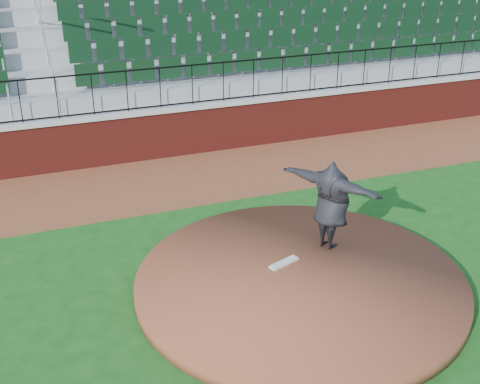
# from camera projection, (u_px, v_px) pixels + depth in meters

# --- Properties ---
(ground) EXTENTS (90.00, 90.00, 0.00)m
(ground) POSITION_uv_depth(u_px,v_px,m) (272.00, 298.00, 10.66)
(ground) COLOR #154C16
(ground) RESTS_ON ground
(warning_track) EXTENTS (34.00, 3.20, 0.01)m
(warning_track) POSITION_uv_depth(u_px,v_px,m) (181.00, 178.00, 15.24)
(warning_track) COLOR brown
(warning_track) RESTS_ON ground
(field_wall) EXTENTS (34.00, 0.35, 1.20)m
(field_wall) POSITION_uv_depth(u_px,v_px,m) (163.00, 134.00, 16.36)
(field_wall) COLOR maroon
(field_wall) RESTS_ON ground
(wall_cap) EXTENTS (34.00, 0.45, 0.10)m
(wall_cap) POSITION_uv_depth(u_px,v_px,m) (161.00, 109.00, 16.09)
(wall_cap) COLOR #B7B7B7
(wall_cap) RESTS_ON field_wall
(wall_railing) EXTENTS (34.00, 0.05, 1.00)m
(wall_railing) POSITION_uv_depth(u_px,v_px,m) (160.00, 88.00, 15.86)
(wall_railing) COLOR black
(wall_railing) RESTS_ON wall_cap
(seating_stands) EXTENTS (34.00, 5.10, 4.60)m
(seating_stands) POSITION_uv_depth(u_px,v_px,m) (135.00, 47.00, 17.97)
(seating_stands) COLOR gray
(seating_stands) RESTS_ON ground
(concourse_wall) EXTENTS (34.00, 0.50, 5.50)m
(concourse_wall) POSITION_uv_depth(u_px,v_px,m) (114.00, 15.00, 20.17)
(concourse_wall) COLOR maroon
(concourse_wall) RESTS_ON ground
(pitchers_mound) EXTENTS (5.57, 5.57, 0.25)m
(pitchers_mound) POSITION_uv_depth(u_px,v_px,m) (300.00, 283.00, 10.84)
(pitchers_mound) COLOR brown
(pitchers_mound) RESTS_ON ground
(pitching_rubber) EXTENTS (0.61, 0.34, 0.04)m
(pitching_rubber) POSITION_uv_depth(u_px,v_px,m) (284.00, 263.00, 11.17)
(pitching_rubber) COLOR silver
(pitching_rubber) RESTS_ON pitchers_mound
(pitcher) EXTENTS (1.44, 2.06, 1.66)m
(pitcher) POSITION_uv_depth(u_px,v_px,m) (331.00, 205.00, 11.43)
(pitcher) COLOR black
(pitcher) RESTS_ON pitchers_mound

